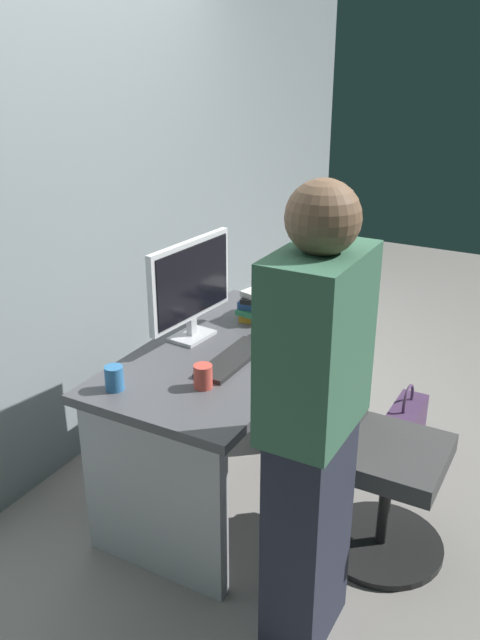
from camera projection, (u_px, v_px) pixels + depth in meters
name	position (u px, v px, depth m)	size (l,w,h in m)	color
ground_plane	(231.00, 487.00, 3.22)	(9.00, 9.00, 0.00)	gray
wall_back	(61.00, 157.00, 3.03)	(6.40, 0.10, 3.00)	gray
desk	(230.00, 396.00, 3.03)	(1.34, 0.72, 0.73)	#4C4C51
office_chair	(375.00, 457.00, 2.71)	(0.52, 0.52, 0.94)	black
person_at_desk	(313.00, 429.00, 2.14)	(0.40, 0.24, 1.64)	#262838
monitor	(191.00, 285.00, 2.95)	(0.54, 0.16, 0.46)	silver
keyboard	(233.00, 359.00, 2.82)	(0.43, 0.13, 0.02)	#262626
mouse	(262.00, 333.00, 3.05)	(0.06, 0.10, 0.03)	white
cup_near_keyboard	(203.00, 376.00, 2.60)	(0.07, 0.07, 0.10)	#D84C3F
cup_by_monitor	(114.00, 378.00, 2.58)	(0.07, 0.07, 0.10)	#3372B2
book_stack	(259.00, 304.00, 3.24)	(0.22, 0.20, 0.15)	gold
cell_phone	(304.00, 322.00, 3.21)	(0.07, 0.14, 0.01)	black
handbag	(405.00, 427.00, 3.47)	(0.34, 0.14, 0.38)	#4C3356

